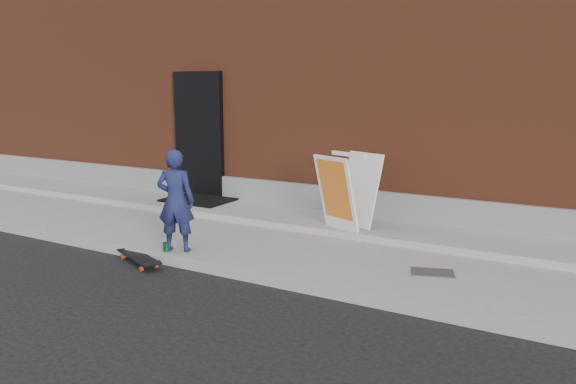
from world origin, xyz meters
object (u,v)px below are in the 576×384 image
Objects in this scene: child at (176,201)px; pizza_sign at (347,191)px; soda_can at (166,247)px; skateboard at (139,257)px.

pizza_sign is (1.57, 1.84, -0.02)m from child.
child is at bearing -130.48° from pizza_sign.
skateboard is at bearing -145.10° from soda_can.
pizza_sign is at bearing -153.48° from child.
child is 1.22× the size of pizza_sign.
child is 1.45× the size of skateboard.
child is 2.42m from pizza_sign.
soda_can is at bearing -130.30° from pizza_sign.
soda_can is (0.28, 0.20, 0.13)m from skateboard.
pizza_sign is 8.70× the size of soda_can.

